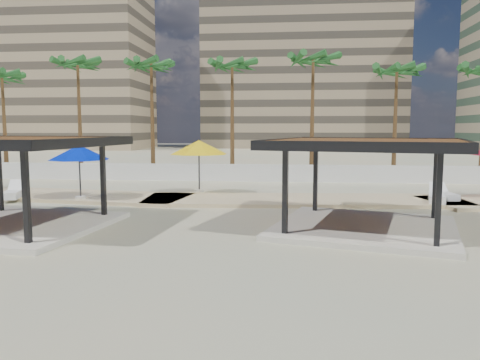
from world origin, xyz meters
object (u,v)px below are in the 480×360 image
object	(u,v)px
pavilion_west	(10,175)
lounger_c	(446,195)
lounger_b	(437,197)
lounger_a	(13,194)
pavilion_central	(366,176)

from	to	relation	value
pavilion_west	lounger_c	size ratio (longest dim) A/B	3.75
lounger_b	pavilion_west	bearing A→B (deg)	127.87
lounger_a	lounger_c	distance (m)	22.12
pavilion_west	lounger_b	xyz separation A→B (m)	(17.39, 7.33, -1.64)
pavilion_central	lounger_c	xyz separation A→B (m)	(5.15, 7.12, -1.63)
lounger_c	pavilion_west	bearing A→B (deg)	108.27
pavilion_west	lounger_c	xyz separation A→B (m)	(18.11, 8.25, -1.67)
lounger_a	lounger_c	bearing A→B (deg)	-104.47
pavilion_west	lounger_b	size ratio (longest dim) A/B	3.15
pavilion_central	pavilion_west	xyz separation A→B (m)	(-12.96, -1.13, 0.04)
pavilion_central	pavilion_west	world-z (taller)	pavilion_west
lounger_c	lounger_a	bearing A→B (deg)	88.46
pavilion_central	lounger_a	xyz separation A→B (m)	(-16.89, 5.31, -1.60)
lounger_a	lounger_b	world-z (taller)	lounger_b
pavilion_west	lounger_c	distance (m)	19.97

